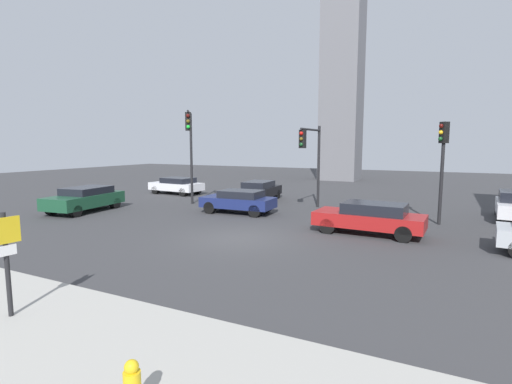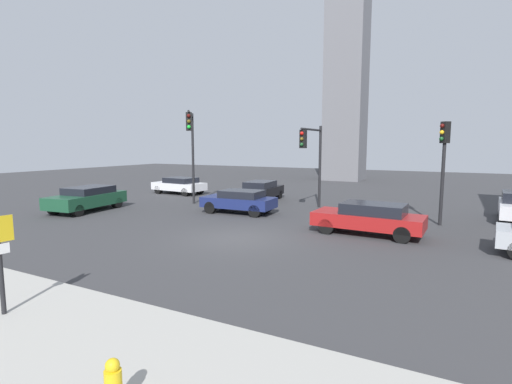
{
  "view_description": "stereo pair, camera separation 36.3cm",
  "coord_description": "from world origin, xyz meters",
  "px_view_note": "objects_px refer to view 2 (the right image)",
  "views": [
    {
      "loc": [
        7.48,
        -13.43,
        3.83
      ],
      "look_at": [
        -1.29,
        4.19,
        1.4
      ],
      "focal_mm": 26.78,
      "sensor_mm": 36.0,
      "label": 1
    },
    {
      "loc": [
        7.8,
        -13.27,
        3.83
      ],
      "look_at": [
        -1.29,
        4.19,
        1.4
      ],
      "focal_mm": 26.78,
      "sensor_mm": 36.0,
      "label": 2
    }
  ],
  "objects_px": {
    "traffic_light_0": "(444,153)",
    "car_0": "(179,185)",
    "traffic_light_1": "(191,139)",
    "direction_sign": "(0,253)",
    "car_4": "(261,190)",
    "car_2": "(369,218)",
    "car_1": "(239,201)",
    "traffic_light_2": "(312,150)",
    "car_5": "(87,198)"
  },
  "relations": [
    {
      "from": "car_1",
      "to": "car_5",
      "type": "height_order",
      "value": "car_5"
    },
    {
      "from": "car_2",
      "to": "traffic_light_2",
      "type": "bearing_deg",
      "value": -44.79
    },
    {
      "from": "car_4",
      "to": "car_5",
      "type": "xyz_separation_m",
      "value": [
        -7.17,
        -8.33,
        0.03
      ]
    },
    {
      "from": "car_2",
      "to": "car_5",
      "type": "relative_size",
      "value": 0.99
    },
    {
      "from": "car_2",
      "to": "car_5",
      "type": "bearing_deg",
      "value": 8.22
    },
    {
      "from": "direction_sign",
      "to": "car_4",
      "type": "distance_m",
      "value": 19.08
    },
    {
      "from": "traffic_light_2",
      "to": "car_1",
      "type": "height_order",
      "value": "traffic_light_2"
    },
    {
      "from": "car_0",
      "to": "car_1",
      "type": "xyz_separation_m",
      "value": [
        8.46,
        -5.24,
        0.01
      ]
    },
    {
      "from": "direction_sign",
      "to": "car_4",
      "type": "xyz_separation_m",
      "value": [
        -3.17,
        18.79,
        -0.8
      ]
    },
    {
      "from": "car_1",
      "to": "car_4",
      "type": "bearing_deg",
      "value": -80.14
    },
    {
      "from": "traffic_light_2",
      "to": "car_4",
      "type": "bearing_deg",
      "value": -114.15
    },
    {
      "from": "traffic_light_2",
      "to": "car_5",
      "type": "height_order",
      "value": "traffic_light_2"
    },
    {
      "from": "traffic_light_2",
      "to": "car_0",
      "type": "xyz_separation_m",
      "value": [
        -11.77,
        2.56,
        -2.81
      ]
    },
    {
      "from": "car_2",
      "to": "car_4",
      "type": "distance_m",
      "value": 11.01
    },
    {
      "from": "traffic_light_1",
      "to": "car_2",
      "type": "xyz_separation_m",
      "value": [
        11.05,
        -2.27,
        -3.47
      ]
    },
    {
      "from": "direction_sign",
      "to": "traffic_light_0",
      "type": "bearing_deg",
      "value": 68.77
    },
    {
      "from": "traffic_light_1",
      "to": "car_2",
      "type": "distance_m",
      "value": 11.81
    },
    {
      "from": "traffic_light_0",
      "to": "car_0",
      "type": "relative_size",
      "value": 1.13
    },
    {
      "from": "traffic_light_0",
      "to": "car_0",
      "type": "distance_m",
      "value": 19.19
    },
    {
      "from": "car_1",
      "to": "car_5",
      "type": "relative_size",
      "value": 0.88
    },
    {
      "from": "traffic_light_0",
      "to": "traffic_light_2",
      "type": "distance_m",
      "value": 6.96
    },
    {
      "from": "traffic_light_1",
      "to": "traffic_light_2",
      "type": "relative_size",
      "value": 1.17
    },
    {
      "from": "traffic_light_1",
      "to": "car_5",
      "type": "xyz_separation_m",
      "value": [
        -4.75,
        -3.77,
        -3.46
      ]
    },
    {
      "from": "direction_sign",
      "to": "traffic_light_0",
      "type": "height_order",
      "value": "traffic_light_0"
    },
    {
      "from": "direction_sign",
      "to": "car_4",
      "type": "bearing_deg",
      "value": 105.91
    },
    {
      "from": "traffic_light_0",
      "to": "traffic_light_1",
      "type": "xyz_separation_m",
      "value": [
        -13.69,
        -1.28,
        0.77
      ]
    },
    {
      "from": "traffic_light_1",
      "to": "traffic_light_2",
      "type": "xyz_separation_m",
      "value": [
        6.81,
        2.37,
        -0.7
      ]
    },
    {
      "from": "car_0",
      "to": "car_5",
      "type": "relative_size",
      "value": 0.92
    },
    {
      "from": "traffic_light_2",
      "to": "car_1",
      "type": "relative_size",
      "value": 1.2
    },
    {
      "from": "direction_sign",
      "to": "car_0",
      "type": "distance_m",
      "value": 21.89
    },
    {
      "from": "car_0",
      "to": "car_4",
      "type": "xyz_separation_m",
      "value": [
        7.38,
        -0.37,
        0.03
      ]
    },
    {
      "from": "car_1",
      "to": "car_2",
      "type": "bearing_deg",
      "value": 162.71
    },
    {
      "from": "car_4",
      "to": "car_5",
      "type": "distance_m",
      "value": 10.99
    },
    {
      "from": "direction_sign",
      "to": "traffic_light_2",
      "type": "height_order",
      "value": "traffic_light_2"
    },
    {
      "from": "traffic_light_0",
      "to": "car_0",
      "type": "height_order",
      "value": "traffic_light_0"
    },
    {
      "from": "traffic_light_1",
      "to": "car_0",
      "type": "distance_m",
      "value": 7.82
    },
    {
      "from": "car_0",
      "to": "traffic_light_2",
      "type": "bearing_deg",
      "value": 172.17
    },
    {
      "from": "traffic_light_0",
      "to": "car_5",
      "type": "bearing_deg",
      "value": -29.6
    },
    {
      "from": "direction_sign",
      "to": "car_2",
      "type": "xyz_separation_m",
      "value": [
        5.46,
        11.96,
        -0.79
      ]
    },
    {
      "from": "traffic_light_1",
      "to": "car_1",
      "type": "height_order",
      "value": "traffic_light_1"
    },
    {
      "from": "car_5",
      "to": "traffic_light_2",
      "type": "bearing_deg",
      "value": 111.51
    },
    {
      "from": "traffic_light_2",
      "to": "car_1",
      "type": "bearing_deg",
      "value": -48.51
    },
    {
      "from": "car_1",
      "to": "car_4",
      "type": "xyz_separation_m",
      "value": [
        -1.09,
        4.87,
        0.02
      ]
    },
    {
      "from": "traffic_light_0",
      "to": "car_2",
      "type": "distance_m",
      "value": 5.18
    },
    {
      "from": "traffic_light_0",
      "to": "car_4",
      "type": "bearing_deg",
      "value": -61.17
    },
    {
      "from": "traffic_light_1",
      "to": "car_0",
      "type": "bearing_deg",
      "value": -168.85
    },
    {
      "from": "car_1",
      "to": "car_2",
      "type": "distance_m",
      "value": 7.79
    },
    {
      "from": "direction_sign",
      "to": "traffic_light_2",
      "type": "distance_m",
      "value": 16.77
    },
    {
      "from": "car_2",
      "to": "car_5",
      "type": "height_order",
      "value": "car_5"
    },
    {
      "from": "car_0",
      "to": "car_2",
      "type": "distance_m",
      "value": 17.55
    }
  ]
}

